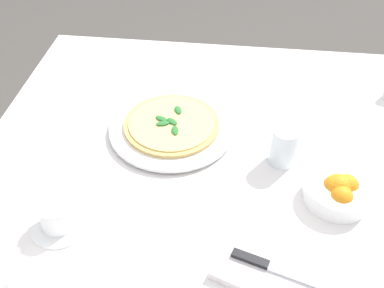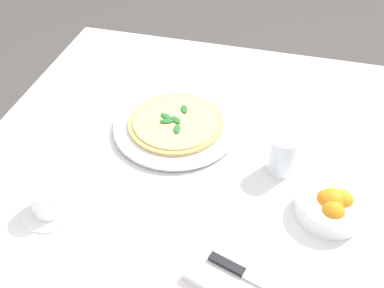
{
  "view_description": "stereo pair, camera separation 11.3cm",
  "coord_description": "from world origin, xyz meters",
  "views": [
    {
      "loc": [
        0.04,
        -0.76,
        1.53
      ],
      "look_at": [
        -0.06,
        0.07,
        0.77
      ],
      "focal_mm": 41.69,
      "sensor_mm": 36.0,
      "label": 1
    },
    {
      "loc": [
        0.15,
        -0.74,
        1.53
      ],
      "look_at": [
        -0.06,
        0.07,
        0.77
      ],
      "focal_mm": 41.69,
      "sensor_mm": 36.0,
      "label": 2
    }
  ],
  "objects": [
    {
      "name": "water_glass_back_corner",
      "position": [
        0.16,
        0.05,
        0.8
      ],
      "size": [
        0.07,
        0.07,
        0.1
      ],
      "color": "white",
      "rests_on": "dining_table"
    },
    {
      "name": "coffee_cup_right_edge",
      "position": [
        -0.37,
        -0.36,
        0.78
      ],
      "size": [
        0.13,
        0.13,
        0.07
      ],
      "color": "white",
      "rests_on": "dining_table"
    },
    {
      "name": "dining_table",
      "position": [
        0.0,
        0.0,
        0.63
      ],
      "size": [
        1.21,
        1.21,
        0.75
      ],
      "color": "white",
      "rests_on": "ground_plane"
    },
    {
      "name": "coffee_cup_left_edge",
      "position": [
        -0.32,
        -0.2,
        0.78
      ],
      "size": [
        0.13,
        0.13,
        0.07
      ],
      "color": "white",
      "rests_on": "dining_table"
    },
    {
      "name": "pizza_plate",
      "position": [
        -0.13,
        0.14,
        0.76
      ],
      "size": [
        0.33,
        0.33,
        0.02
      ],
      "color": "white",
      "rests_on": "dining_table"
    },
    {
      "name": "dinner_knife",
      "position": [
        0.14,
        -0.27,
        0.77
      ],
      "size": [
        0.19,
        0.08,
        0.01
      ],
      "rotation": [
        0.0,
        0.0,
        -0.3
      ],
      "color": "silver",
      "rests_on": "napkin_folded"
    },
    {
      "name": "napkin_folded",
      "position": [
        0.14,
        -0.27,
        0.76
      ],
      "size": [
        0.25,
        0.19,
        0.02
      ],
      "rotation": [
        0.0,
        0.0,
        -0.33
      ],
      "color": "white",
      "rests_on": "dining_table"
    },
    {
      "name": "citrus_bowl",
      "position": [
        0.28,
        -0.06,
        0.78
      ],
      "size": [
        0.15,
        0.15,
        0.07
      ],
      "color": "white",
      "rests_on": "dining_table"
    },
    {
      "name": "pizza",
      "position": [
        -0.13,
        0.14,
        0.78
      ],
      "size": [
        0.26,
        0.26,
        0.02
      ],
      "color": "#DBAD60",
      "rests_on": "pizza_plate"
    }
  ]
}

